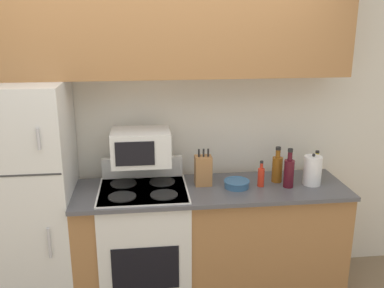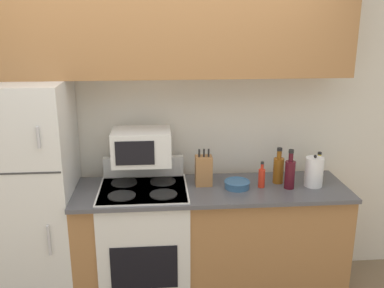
{
  "view_description": "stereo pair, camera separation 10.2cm",
  "coord_description": "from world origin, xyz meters",
  "views": [
    {
      "loc": [
        -0.14,
        -2.67,
        2.14
      ],
      "look_at": [
        0.21,
        0.26,
        1.27
      ],
      "focal_mm": 40.0,
      "sensor_mm": 36.0,
      "label": 1
    },
    {
      "loc": [
        -0.04,
        -2.68,
        2.14
      ],
      "look_at": [
        0.21,
        0.26,
        1.27
      ],
      "focal_mm": 40.0,
      "sensor_mm": 36.0,
      "label": 2
    }
  ],
  "objects": [
    {
      "name": "bottle_whiskey",
      "position": [
        0.88,
        0.34,
        1.03
      ],
      "size": [
        0.08,
        0.08,
        0.28
      ],
      "color": "brown",
      "rests_on": "lower_cabinets"
    },
    {
      "name": "upper_cabinets",
      "position": [
        0.0,
        0.47,
        2.08
      ],
      "size": [
        2.75,
        0.36,
        0.7
      ],
      "color": "#9E6B3D",
      "rests_on": "refrigerator"
    },
    {
      "name": "bottle_wine_red",
      "position": [
        0.93,
        0.22,
        1.04
      ],
      "size": [
        0.08,
        0.08,
        0.3
      ],
      "color": "#470F19",
      "rests_on": "lower_cabinets"
    },
    {
      "name": "stove",
      "position": [
        -0.16,
        0.27,
        0.48
      ],
      "size": [
        0.65,
        0.59,
        1.09
      ],
      "color": "silver",
      "rests_on": "ground_plane"
    },
    {
      "name": "lower_cabinets",
      "position": [
        0.36,
        0.28,
        0.46
      ],
      "size": [
        2.04,
        0.61,
        0.92
      ],
      "color": "#9E6B3D",
      "rests_on": "ground_plane"
    },
    {
      "name": "bowl",
      "position": [
        0.54,
        0.25,
        0.95
      ],
      "size": [
        0.19,
        0.19,
        0.06
      ],
      "color": "#335B84",
      "rests_on": "lower_cabinets"
    },
    {
      "name": "wall_back",
      "position": [
        0.0,
        0.67,
        1.27
      ],
      "size": [
        8.0,
        0.05,
        2.55
      ],
      "color": "silver",
      "rests_on": "ground_plane"
    },
    {
      "name": "bottle_hot_sauce",
      "position": [
        0.73,
        0.26,
        1.0
      ],
      "size": [
        0.05,
        0.05,
        0.2
      ],
      "color": "red",
      "rests_on": "lower_cabinets"
    },
    {
      "name": "bottle_cooking_spray",
      "position": [
        1.21,
        0.39,
        1.01
      ],
      "size": [
        0.06,
        0.06,
        0.22
      ],
      "color": "gold",
      "rests_on": "lower_cabinets"
    },
    {
      "name": "kettle",
      "position": [
        1.12,
        0.25,
        1.03
      ],
      "size": [
        0.14,
        0.14,
        0.25
      ],
      "color": "white",
      "rests_on": "lower_cabinets"
    },
    {
      "name": "refrigerator",
      "position": [
        -1.02,
        0.32,
        0.86
      ],
      "size": [
        0.71,
        0.66,
        1.73
      ],
      "color": "silver",
      "rests_on": "ground_plane"
    },
    {
      "name": "knife_block",
      "position": [
        0.3,
        0.34,
        1.04
      ],
      "size": [
        0.12,
        0.11,
        0.29
      ],
      "color": "#9E6B3D",
      "rests_on": "lower_cabinets"
    },
    {
      "name": "microwave",
      "position": [
        -0.16,
        0.39,
        1.22
      ],
      "size": [
        0.43,
        0.33,
        0.25
      ],
      "color": "silver",
      "rests_on": "stove"
    }
  ]
}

